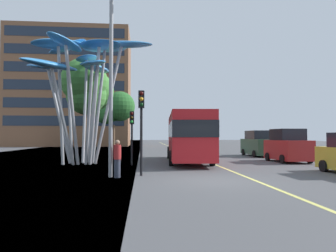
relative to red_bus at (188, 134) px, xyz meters
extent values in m
cube|color=#4C4C4F|center=(-0.26, -8.82, -2.00)|extent=(120.00, 240.00, 0.10)
cube|color=#E0D666|center=(1.45, -8.82, -1.95)|extent=(0.16, 144.00, 0.01)
cube|color=red|center=(0.00, 0.00, -0.11)|extent=(3.21, 10.27, 2.97)
cube|color=black|center=(0.00, 0.00, 0.30)|extent=(3.24, 10.38, 0.95)
cube|color=yellow|center=(0.33, 4.99, 1.08)|extent=(1.40, 0.19, 0.36)
cube|color=#B2B2B7|center=(0.00, 0.00, 1.50)|extent=(2.14, 3.66, 0.24)
cylinder|color=black|center=(1.48, 3.04, -1.47)|extent=(0.34, 0.98, 0.96)
cylinder|color=black|center=(-1.06, 3.21, -1.47)|extent=(0.34, 0.98, 0.96)
cylinder|color=black|center=(1.09, -2.87, -1.47)|extent=(0.34, 0.98, 0.96)
cylinder|color=black|center=(-1.45, -2.70, -1.47)|extent=(0.34, 0.98, 0.96)
cylinder|color=#9EA0A5|center=(-5.49, -0.94, 2.05)|extent=(1.94, 0.39, 8.03)
ellipsoid|color=#4299E0|center=(-4.63, -1.02, 6.04)|extent=(4.27, 1.73, 0.37)
cylinder|color=#9EA0A5|center=(-6.21, -0.30, 2.02)|extent=(1.02, 0.61, 7.96)
ellipsoid|color=#4CA3E5|center=(-5.84, -0.13, 5.99)|extent=(3.41, 2.56, 0.76)
cylinder|color=#9EA0A5|center=(-6.83, 0.89, 1.50)|extent=(0.56, 1.60, 6.95)
ellipsoid|color=#4299E0|center=(-6.67, 1.57, 4.96)|extent=(2.25, 3.87, 0.70)
cylinder|color=#9EA0A5|center=(-7.35, 0.71, 1.90)|extent=(0.39, 2.27, 7.74)
ellipsoid|color=#388EDB|center=(-7.44, 1.74, 5.74)|extent=(1.87, 3.09, 0.85)
cylinder|color=#9EA0A5|center=(-8.33, 0.25, 2.14)|extent=(0.90, 0.85, 8.20)
ellipsoid|color=#4CA3E5|center=(-8.64, 0.53, 6.23)|extent=(3.92, 3.76, 0.83)
cylinder|color=#9EA0A5|center=(-8.88, -0.36, 1.35)|extent=(1.91, 0.64, 6.65)
ellipsoid|color=#2D7FD1|center=(-9.72, -0.16, 4.65)|extent=(3.30, 2.02, 0.87)
cylinder|color=#9EA0A5|center=(-8.49, -1.38, 1.94)|extent=(0.60, 0.43, 7.78)
ellipsoid|color=#4299E0|center=(-8.66, -1.46, 5.83)|extent=(3.70, 2.91, 0.84)
cylinder|color=#9EA0A5|center=(-8.14, -2.24, 1.08)|extent=(1.27, 1.86, 6.12)
ellipsoid|color=#388EDB|center=(-8.64, -3.04, 4.11)|extent=(3.29, 4.20, 0.81)
cylinder|color=#9EA0A5|center=(-7.58, -2.21, 1.74)|extent=(0.67, 1.96, 7.43)
ellipsoid|color=#388EDB|center=(-7.80, -3.07, 5.44)|extent=(2.03, 3.77, 0.48)
cylinder|color=#9EA0A5|center=(-6.61, -1.82, 1.25)|extent=(0.79, 1.16, 6.43)
ellipsoid|color=#388EDB|center=(-6.35, -2.27, 4.45)|extent=(2.62, 3.27, 0.91)
cylinder|color=#9EA0A5|center=(-6.29, -1.67, 1.86)|extent=(0.92, 0.90, 7.64)
ellipsoid|color=#2D7FD1|center=(-5.97, -1.98, 5.67)|extent=(3.82, 3.78, 0.89)
cylinder|color=black|center=(-3.27, -7.07, 0.03)|extent=(0.12, 0.12, 3.95)
cube|color=black|center=(-3.27, -7.21, 1.60)|extent=(0.28, 0.24, 0.80)
sphere|color=#390706|center=(-3.27, -7.34, 1.86)|extent=(0.18, 0.18, 0.18)
sphere|color=orange|center=(-3.27, -7.34, 1.60)|extent=(0.18, 0.18, 0.18)
sphere|color=black|center=(-3.27, -7.34, 1.34)|extent=(0.18, 0.18, 0.18)
cylinder|color=black|center=(-3.89, -2.08, -0.25)|extent=(0.12, 0.12, 3.39)
cube|color=black|center=(-3.89, -2.22, 1.04)|extent=(0.28, 0.24, 0.80)
sphere|color=#390706|center=(-3.89, -2.35, 1.30)|extent=(0.18, 0.18, 0.18)
sphere|color=#3A2707|center=(-3.89, -2.35, 1.04)|extent=(0.18, 0.18, 0.18)
sphere|color=green|center=(-3.89, -2.35, 0.78)|extent=(0.18, 0.18, 0.18)
cylinder|color=black|center=(6.11, -6.37, -1.65)|extent=(0.20, 0.60, 0.60)
cube|color=maroon|center=(7.05, -0.62, -1.09)|extent=(1.90, 3.87, 1.36)
cube|color=black|center=(7.05, -0.62, -0.01)|extent=(1.75, 2.13, 0.80)
cylinder|color=black|center=(8.00, 0.58, -1.65)|extent=(0.20, 0.60, 0.60)
cylinder|color=black|center=(6.10, 0.58, -1.65)|extent=(0.20, 0.60, 0.60)
cylinder|color=black|center=(8.00, -1.82, -1.65)|extent=(0.20, 0.60, 0.60)
cylinder|color=black|center=(6.10, -1.82, -1.65)|extent=(0.20, 0.60, 0.60)
cube|color=#2D5138|center=(7.28, 5.44, -1.08)|extent=(1.76, 4.56, 1.38)
cube|color=black|center=(7.28, 5.44, 0.00)|extent=(1.62, 2.51, 0.76)
cylinder|color=black|center=(8.16, 6.85, -1.65)|extent=(0.20, 0.60, 0.60)
cylinder|color=black|center=(6.40, 6.85, -1.65)|extent=(0.20, 0.60, 0.60)
cylinder|color=black|center=(8.16, 4.03, -1.65)|extent=(0.20, 0.60, 0.60)
cylinder|color=black|center=(6.40, 4.03, -1.65)|extent=(0.20, 0.60, 0.60)
cylinder|color=gray|center=(-4.65, -7.45, 2.46)|extent=(0.18, 0.18, 8.83)
cylinder|color=brown|center=(-8.21, 5.47, 0.00)|extent=(0.38, 0.38, 3.89)
sphere|color=#428438|center=(-8.20, 5.96, 3.94)|extent=(3.30, 3.30, 3.30)
sphere|color=#428438|center=(-8.28, 5.84, 3.50)|extent=(3.05, 3.05, 3.05)
sphere|color=#428438|center=(-7.63, 6.64, 4.01)|extent=(3.55, 3.55, 3.55)
sphere|color=#428438|center=(-8.14, 4.50, 4.50)|extent=(3.89, 3.89, 3.89)
sphere|color=#428438|center=(-7.98, 4.71, 3.37)|extent=(3.37, 3.37, 3.37)
cylinder|color=brown|center=(-7.13, 19.30, -0.31)|extent=(0.46, 0.46, 3.28)
sphere|color=#286028|center=(-7.27, 19.99, 3.07)|extent=(2.47, 2.47, 2.47)
sphere|color=#286028|center=(-8.31, 19.49, 3.61)|extent=(2.50, 2.50, 2.50)
sphere|color=#286028|center=(-6.26, 19.16, 3.85)|extent=(4.00, 4.00, 4.00)
sphere|color=#286028|center=(-7.23, 19.31, 3.63)|extent=(2.94, 2.94, 2.94)
sphere|color=#286028|center=(-8.09, 19.03, 2.82)|extent=(2.74, 2.74, 2.74)
cylinder|color=#2D3342|center=(-4.33, -7.64, -1.54)|extent=(0.29, 0.29, 0.81)
cylinder|color=maroon|center=(-4.33, -7.64, -0.82)|extent=(0.34, 0.34, 0.64)
sphere|color=#937056|center=(-4.33, -7.64, -0.39)|extent=(0.22, 0.22, 0.22)
cube|color=brown|center=(-16.32, 35.58, 8.60)|extent=(21.15, 10.50, 21.11)
cube|color=#1E2838|center=(-16.32, 30.31, 2.42)|extent=(19.89, 0.08, 1.69)
cube|color=#1E2838|center=(-16.32, 30.31, 5.44)|extent=(19.89, 0.08, 1.69)
cube|color=#1E2838|center=(-16.32, 30.31, 8.45)|extent=(19.89, 0.08, 1.69)
cube|color=#1E2838|center=(-16.32, 30.31, 11.47)|extent=(19.89, 0.08, 1.69)
cube|color=#1E2838|center=(-16.32, 30.31, 14.48)|extent=(19.89, 0.08, 1.69)
cube|color=#1E2838|center=(-16.32, 30.31, 17.50)|extent=(19.89, 0.08, 1.69)
camera|label=1|loc=(-3.20, -21.16, -0.09)|focal=32.09mm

